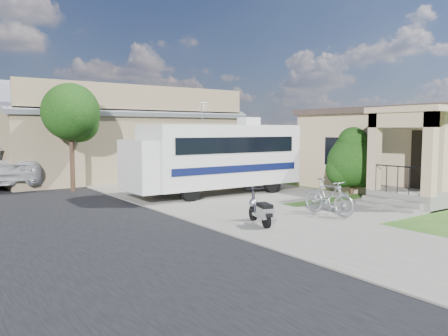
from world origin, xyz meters
TOP-DOWN VIEW (x-y plane):
  - ground at (0.00, 0.00)m, footprint 120.00×120.00m
  - sidewalk_slab at (-1.00, 10.00)m, footprint 4.00×80.00m
  - driveway_slab at (1.50, 4.50)m, footprint 7.00×6.00m
  - walk_slab at (3.00, -1.00)m, footprint 4.00×3.00m
  - house at (8.88, 1.43)m, footprint 9.47×7.80m
  - warehouse at (0.00, 13.97)m, footprint 12.50×8.40m
  - street_tree_a at (-3.70, 9.05)m, footprint 2.44×2.40m
  - street_tree_b at (-3.70, 19.05)m, footprint 2.44×2.40m
  - street_tree_c at (-3.70, 28.05)m, footprint 2.44×2.40m
  - motorhome at (0.59, 4.59)m, footprint 7.21×2.40m
  - shrub at (5.32, 1.67)m, footprint 2.23×2.13m
  - scooter at (-1.69, -0.90)m, footprint 0.73×1.41m
  - bicycle at (0.86, -1.01)m, footprint 0.61×1.84m
  - pickup_truck at (-5.77, 12.94)m, footprint 4.19×6.95m
  - garden_hose at (3.76, -0.59)m, footprint 0.40×0.40m

SIDE VIEW (x-z plane):
  - ground at x=0.00m, z-range 0.00..0.00m
  - driveway_slab at x=1.50m, z-range 0.00..0.05m
  - walk_slab at x=3.00m, z-range 0.00..0.05m
  - sidewalk_slab at x=-1.00m, z-range 0.00..0.06m
  - garden_hose at x=3.76m, z-range 0.00..0.18m
  - scooter at x=-1.69m, z-range -0.04..0.91m
  - bicycle at x=0.86m, z-range 0.00..1.09m
  - pickup_truck at x=-5.77m, z-range 0.00..1.81m
  - shrub at x=5.32m, z-range 0.03..2.77m
  - motorhome at x=0.59m, z-range -0.26..3.43m
  - house at x=8.88m, z-range 0.00..3.55m
  - warehouse at x=0.00m, z-range -0.53..4.51m
  - street_tree_c at x=-3.70m, z-range 0.89..5.32m
  - street_tree_a at x=-3.70m, z-range 0.96..5.54m
  - street_tree_b at x=-3.70m, z-range 1.03..5.76m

